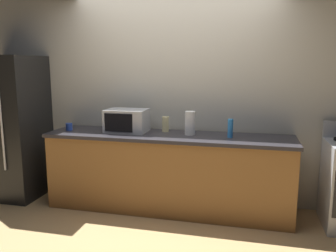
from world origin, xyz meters
name	(u,v)px	position (x,y,z in m)	size (l,w,h in m)	color
ground_plane	(159,223)	(0.00, 0.00, 0.00)	(8.00, 8.00, 0.00)	tan
back_wall	(176,93)	(0.00, 0.81, 1.35)	(6.40, 0.10, 2.70)	beige
counter_run	(168,172)	(0.00, 0.40, 0.45)	(2.84, 0.64, 0.90)	brown
refrigerator	(13,127)	(-2.05, 0.40, 0.90)	(0.72, 0.73, 1.80)	black
microwave	(127,121)	(-0.51, 0.45, 1.04)	(0.48, 0.35, 0.27)	#B7BABF
paper_towel_roll	(190,123)	(0.24, 0.45, 1.04)	(0.12, 0.12, 0.27)	white
bottle_hand_soap	(165,124)	(-0.07, 0.57, 0.99)	(0.08, 0.08, 0.18)	beige
bottle_spray_cleaner	(230,128)	(0.70, 0.40, 1.00)	(0.06, 0.06, 0.21)	#338CE5
mug_blue	(69,127)	(-1.24, 0.37, 0.94)	(0.08, 0.08, 0.09)	#2D4CB2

